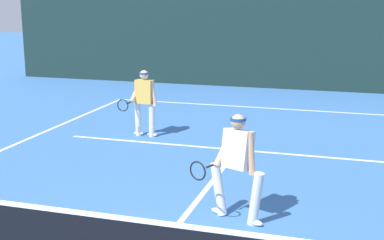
# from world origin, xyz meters

# --- Properties ---
(court_line_baseline_far) EXTENTS (10.06, 0.10, 0.01)m
(court_line_baseline_far) POSITION_xyz_m (0.00, 11.04, 0.00)
(court_line_baseline_far) COLOR white
(court_line_baseline_far) RESTS_ON ground_plane
(court_line_service) EXTENTS (8.20, 0.10, 0.01)m
(court_line_service) POSITION_xyz_m (0.00, 6.26, 0.00)
(court_line_service) COLOR white
(court_line_service) RESTS_ON ground_plane
(court_line_centre) EXTENTS (0.10, 6.40, 0.01)m
(court_line_centre) POSITION_xyz_m (0.00, 3.20, 0.00)
(court_line_centre) COLOR white
(court_line_centre) RESTS_ON ground_plane
(player_near) EXTENTS (1.09, 0.85, 1.66)m
(player_near) POSITION_xyz_m (0.78, 2.51, 0.91)
(player_near) COLOR silver
(player_near) RESTS_ON ground_plane
(player_far) EXTENTS (0.80, 0.88, 1.63)m
(player_far) POSITION_xyz_m (-2.45, 6.81, 0.90)
(player_far) COLOR silver
(player_far) RESTS_ON ground_plane
(back_fence_windscreen) EXTENTS (22.33, 0.12, 3.39)m
(back_fence_windscreen) POSITION_xyz_m (0.00, 14.77, 1.70)
(back_fence_windscreen) COLOR #172C29
(back_fence_windscreen) RESTS_ON ground_plane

